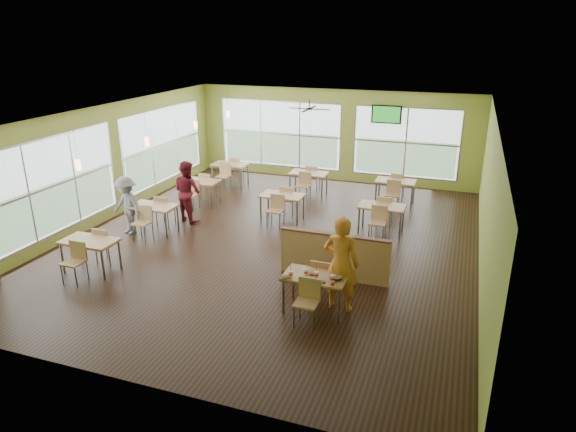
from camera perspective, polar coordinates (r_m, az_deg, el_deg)
The scene contains 20 objects.
room at distance 12.70m, azimuth -1.70°, elevation 3.96°, with size 12.00×12.04×3.20m.
window_bays at distance 16.49m, azimuth -6.51°, elevation 7.17°, with size 9.24×10.24×2.38m.
main_table at distance 9.80m, azimuth 3.04°, elevation -7.23°, with size 1.22×1.52×0.87m.
half_wall_divider at distance 11.11m, azimuth 5.16°, elevation -4.46°, with size 2.40×0.14×1.04m.
dining_tables at distance 14.87m, azimuth -3.09°, elevation 2.47°, with size 6.92×8.72×0.87m.
pendant_lights at distance 14.49m, azimuth -12.80°, elevation 8.98°, with size 0.11×7.31×0.86m.
ceiling_fan at distance 15.19m, azimuth 2.38°, elevation 11.83°, with size 1.25×1.25×0.29m.
tv_backwall at distance 17.67m, azimuth 10.89°, elevation 11.03°, with size 1.00×0.07×0.60m.
man_plaid at distance 9.78m, azimuth 5.90°, elevation -5.31°, with size 0.69×0.46×1.90m, color orange.
patron_maroon at distance 14.59m, azimuth -11.12°, elevation 2.72°, with size 0.84×0.65×1.73m, color maroon.
patron_grey at distance 14.08m, azimuth -17.46°, elevation 1.13°, with size 1.00×0.58×1.55m, color slate.
cup_blue at distance 9.64m, azimuth 0.31°, elevation -6.44°, with size 0.09×0.09×0.34m.
cup_yellow at distance 9.72m, azimuth 2.02°, elevation -6.22°, with size 0.10×0.10×0.35m.
cup_red_near at distance 9.63m, azimuth 3.14°, elevation -6.50°, with size 0.10×0.10×0.34m.
cup_red_far at distance 9.50m, azimuth 4.99°, elevation -6.90°, with size 0.10×0.10×0.37m.
food_basket at distance 9.63m, azimuth 5.35°, elevation -6.80°, with size 0.25×0.25×0.06m.
ketchup_cup at distance 9.42m, azimuth 4.95°, elevation -7.57°, with size 0.07×0.07×0.03m, color #9D1E0A.
wrapper_left at distance 9.64m, azimuth -0.35°, elevation -6.75°, with size 0.18×0.16×0.04m, color olive.
wrapper_mid at distance 9.79m, azimuth 2.84°, elevation -6.33°, with size 0.19×0.18×0.05m, color olive.
wrapper_right at distance 9.50m, azimuth 3.82°, elevation -7.26°, with size 0.15×0.13×0.04m, color olive.
Camera 1 is at (4.39, -11.38, 5.12)m, focal length 32.00 mm.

